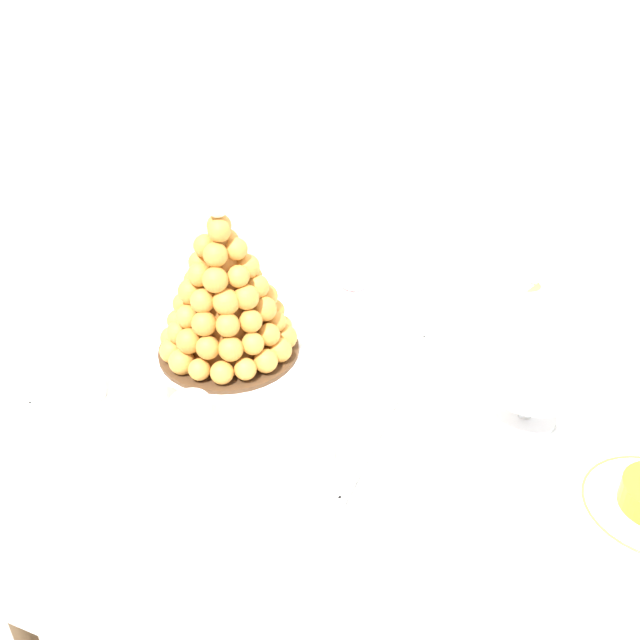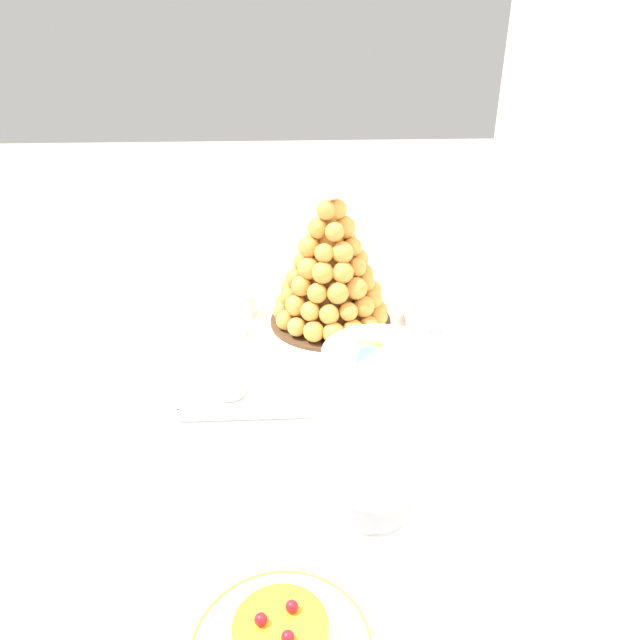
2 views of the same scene
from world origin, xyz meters
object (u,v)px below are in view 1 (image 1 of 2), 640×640
at_px(dessert_cup_right, 315,445).
at_px(macaron_goblet, 539,340).
at_px(serving_tray, 240,376).
at_px(dessert_cup_centre, 191,414).
at_px(wine_glass, 354,278).
at_px(croquembouche, 225,296).
at_px(dessert_cup_mid_right, 254,429).
at_px(dessert_cup_left, 88,384).
at_px(dessert_cup_mid_left, 149,395).

distance_m(dessert_cup_right, macaron_goblet, 0.38).
bearing_deg(serving_tray, macaron_goblet, 9.74).
relative_size(dessert_cup_centre, wine_glass, 0.44).
distance_m(croquembouche, dessert_cup_centre, 0.23).
relative_size(dessert_cup_centre, dessert_cup_mid_right, 1.12).
bearing_deg(dessert_cup_left, croquembouche, 52.56).
relative_size(dessert_cup_mid_left, dessert_cup_mid_right, 1.02).
distance_m(serving_tray, dessert_cup_left, 0.26).
distance_m(serving_tray, dessert_cup_mid_right, 0.18).
distance_m(dessert_cup_mid_left, dessert_cup_centre, 0.09).
distance_m(dessert_cup_right, wine_glass, 0.39).
relative_size(croquembouche, dessert_cup_mid_left, 5.29).
height_order(croquembouche, dessert_cup_mid_left, croquembouche).
bearing_deg(dessert_cup_mid_left, dessert_cup_left, -172.67).
height_order(dessert_cup_mid_left, macaron_goblet, macaron_goblet).
relative_size(dessert_cup_left, dessert_cup_mid_right, 0.94).
height_order(dessert_cup_mid_left, dessert_cup_mid_right, dessert_cup_mid_right).
bearing_deg(wine_glass, dessert_cup_centre, -108.61).
relative_size(dessert_cup_mid_left, macaron_goblet, 0.22).
bearing_deg(macaron_goblet, wine_glass, 156.55).
bearing_deg(dessert_cup_right, dessert_cup_mid_right, -175.86).
relative_size(serving_tray, croquembouche, 1.80).
xyz_separation_m(dessert_cup_mid_left, dessert_cup_right, (0.30, -0.01, -0.00)).
bearing_deg(dessert_cup_right, wine_glass, 101.74).
distance_m(dessert_cup_centre, dessert_cup_mid_right, 0.11).
bearing_deg(serving_tray, dessert_cup_centre, -92.58).
height_order(serving_tray, croquembouche, croquembouche).
distance_m(serving_tray, dessert_cup_right, 0.24).
xyz_separation_m(serving_tray, dessert_cup_left, (-0.21, -0.15, 0.03)).
height_order(croquembouche, dessert_cup_mid_right, croquembouche).
height_order(croquembouche, wine_glass, croquembouche).
xyz_separation_m(dessert_cup_mid_left, dessert_cup_centre, (0.09, -0.02, 0.00)).
height_order(dessert_cup_left, dessert_cup_centre, dessert_cup_centre).
xyz_separation_m(dessert_cup_mid_left, dessert_cup_mid_right, (0.20, -0.01, 0.00)).
xyz_separation_m(dessert_cup_mid_right, macaron_goblet, (0.38, 0.23, 0.12)).
height_order(dessert_cup_left, macaron_goblet, macaron_goblet).
relative_size(dessert_cup_mid_left, dessert_cup_right, 0.96).
distance_m(croquembouche, dessert_cup_left, 0.27).
height_order(serving_tray, macaron_goblet, macaron_goblet).
relative_size(dessert_cup_left, macaron_goblet, 0.20).
height_order(serving_tray, dessert_cup_centre, dessert_cup_centre).
bearing_deg(croquembouche, macaron_goblet, 2.73).
bearing_deg(dessert_cup_mid_right, dessert_cup_centre, -177.48).
bearing_deg(serving_tray, dessert_cup_mid_right, -54.91).
distance_m(dessert_cup_mid_left, dessert_cup_right, 0.30).
bearing_deg(dessert_cup_centre, dessert_cup_mid_left, 169.23).
bearing_deg(croquembouche, dessert_cup_centre, -77.65).
bearing_deg(dessert_cup_mid_left, wine_glass, 59.20).
bearing_deg(dessert_cup_left, dessert_cup_mid_right, 0.35).
distance_m(croquembouche, dessert_cup_mid_right, 0.27).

